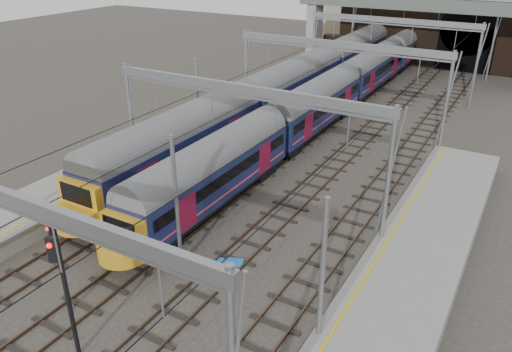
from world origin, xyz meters
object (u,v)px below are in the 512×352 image
Objects in this scene: train_second at (293,85)px; relay_cabinet at (97,219)px; train_main at (347,85)px; signal_near_left at (58,256)px; signal_near_centre at (64,285)px.

train_second is 24.18m from relay_cabinet.
train_second is at bearing -139.26° from train_main.
train_main is at bearing 40.74° from train_second.
relay_cabinet is (-4.13, 5.67, -2.32)m from signal_near_left.
relay_cabinet is (-4.33, -27.54, -1.76)m from train_main.
train_main is 27.93m from relay_cabinet.
signal_near_left is 3.85× the size of relay_cabinet.
train_second reaches higher than relay_cabinet.
signal_near_centre is (6.09, -31.37, 0.85)m from train_second.
signal_near_centre is (2.29, -1.60, 0.51)m from signal_near_left.
train_second is 31.97m from signal_near_centre.
relay_cabinet is (-0.33, -24.09, -1.97)m from train_second.
signal_near_centre is at bearing -27.13° from relay_cabinet.
train_main is 34.89m from signal_near_centre.
train_second reaches higher than train_main.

